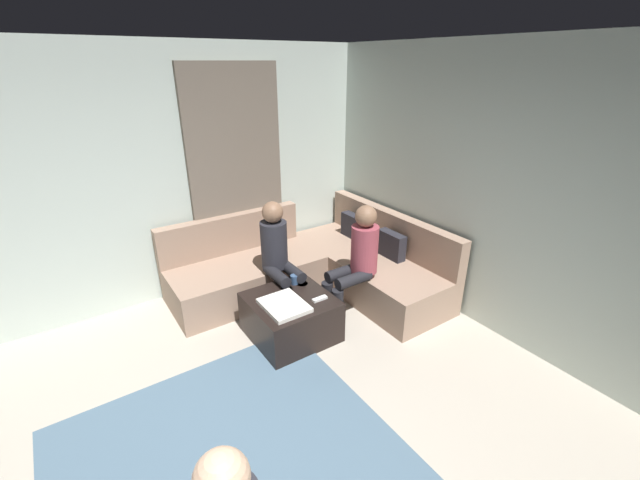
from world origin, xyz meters
TOP-DOWN VIEW (x-y plane):
  - wall_back at (0.00, 2.94)m, footprint 6.00×0.12m
  - wall_left at (-2.94, 0.00)m, footprint 0.12×6.00m
  - curtain_panel at (-2.84, 1.30)m, footprint 0.06×1.10m
  - sectional_couch at (-2.08, 1.88)m, footprint 2.10×2.55m
  - ottoman at (-1.45, 1.16)m, footprint 0.76×0.76m
  - folded_blanket at (-1.35, 1.04)m, footprint 0.44×0.36m
  - coffee_mug at (-1.67, 1.34)m, footprint 0.08×0.08m
  - game_remote at (-1.27, 1.38)m, footprint 0.05×0.15m
  - person_on_couch_back at (-1.41, 1.93)m, footprint 0.30×0.60m
  - person_on_couch_side at (-1.93, 1.32)m, footprint 0.60×0.30m

SIDE VIEW (x-z plane):
  - ottoman at x=-1.45m, z-range 0.00..0.42m
  - sectional_couch at x=-2.08m, z-range -0.15..0.72m
  - game_remote at x=-1.27m, z-range 0.42..0.44m
  - folded_blanket at x=-1.35m, z-range 0.42..0.46m
  - coffee_mug at x=-1.67m, z-range 0.42..0.52m
  - person_on_couch_back at x=-1.41m, z-range 0.06..1.26m
  - person_on_couch_side at x=-1.93m, z-range 0.06..1.26m
  - curtain_panel at x=-2.84m, z-range 0.00..2.50m
  - wall_back at x=0.00m, z-range 0.00..2.70m
  - wall_left at x=-2.94m, z-range 0.00..2.70m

